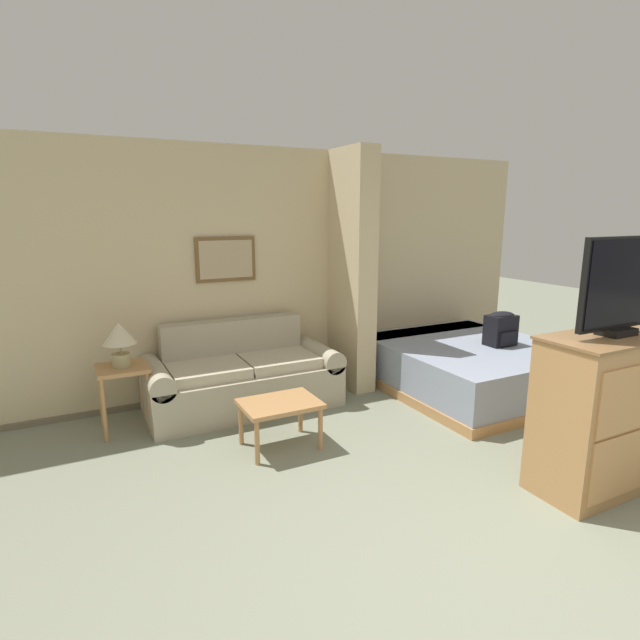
% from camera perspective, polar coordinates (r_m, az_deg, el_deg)
% --- Properties ---
extents(ground_plane, '(20.00, 20.00, 0.00)m').
position_cam_1_polar(ground_plane, '(3.08, 20.68, -27.49)').
color(ground_plane, gray).
extents(wall_back, '(7.07, 0.16, 2.60)m').
position_cam_1_polar(wall_back, '(5.46, -7.00, 5.41)').
color(wall_back, '#CCB78E').
rests_on(wall_back, ground_plane).
extents(wall_partition_pillar, '(0.24, 0.68, 2.60)m').
position_cam_1_polar(wall_partition_pillar, '(5.50, 3.66, 5.58)').
color(wall_partition_pillar, '#CCB78E').
rests_on(wall_partition_pillar, ground_plane).
extents(couch, '(1.90, 0.84, 0.85)m').
position_cam_1_polar(couch, '(5.10, -8.90, -6.48)').
color(couch, tan).
rests_on(couch, ground_plane).
extents(coffee_table, '(0.63, 0.47, 0.40)m').
position_cam_1_polar(coffee_table, '(4.20, -4.60, -9.97)').
color(coffee_table, '#B27F4C').
rests_on(coffee_table, ground_plane).
extents(side_table, '(0.43, 0.43, 0.60)m').
position_cam_1_polar(side_table, '(4.79, -21.59, -6.19)').
color(side_table, '#B27F4C').
rests_on(side_table, ground_plane).
extents(table_lamp, '(0.29, 0.29, 0.40)m').
position_cam_1_polar(table_lamp, '(4.69, -21.95, -1.85)').
color(table_lamp, tan).
rests_on(table_lamp, side_table).
extents(tv_dresser, '(1.07, 0.50, 1.12)m').
position_cam_1_polar(tv_dresser, '(4.08, 29.91, -9.13)').
color(tv_dresser, '#B27F4C').
rests_on(tv_dresser, ground_plane).
extents(tv, '(0.80, 0.16, 0.66)m').
position_cam_1_polar(tv, '(3.88, 31.28, 3.28)').
color(tv, black).
rests_on(tv, tv_dresser).
extents(bed, '(1.84, 2.02, 0.52)m').
position_cam_1_polar(bed, '(5.82, 16.64, -4.99)').
color(bed, '#B27F4C').
rests_on(bed, ground_plane).
extents(backpack, '(0.32, 0.24, 0.37)m').
position_cam_1_polar(backpack, '(5.74, 19.99, -0.86)').
color(backpack, black).
rests_on(backpack, bed).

